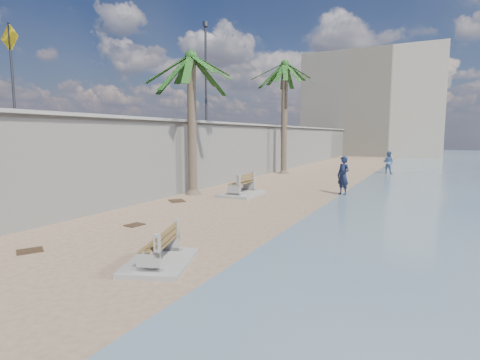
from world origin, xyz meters
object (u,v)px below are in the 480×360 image
(palm_back, at_px, (285,66))
(person_a, at_px, (343,173))
(palm_mid, at_px, (191,58))
(person_b, at_px, (388,161))
(bench_far, at_px, (242,186))
(bench_near, at_px, (160,249))

(palm_back, relative_size, person_a, 4.12)
(palm_mid, distance_m, person_b, 17.44)
(palm_back, bearing_deg, palm_mid, -92.22)
(bench_far, xyz_separation_m, palm_back, (-1.76, 10.34, 7.36))
(bench_near, height_order, person_a, person_a)
(bench_far, bearing_deg, palm_mid, -158.19)
(bench_far, xyz_separation_m, person_b, (5.16, 13.96, 0.49))
(person_a, relative_size, person_b, 1.16)
(person_a, height_order, person_b, person_a)
(bench_far, height_order, palm_mid, palm_mid)
(bench_near, distance_m, person_a, 11.82)
(palm_mid, bearing_deg, person_a, 25.91)
(bench_near, relative_size, person_a, 1.05)
(palm_mid, distance_m, palm_back, 11.31)
(palm_back, bearing_deg, bench_near, -77.18)
(bench_near, height_order, person_b, person_b)
(palm_mid, height_order, palm_back, palm_back)
(bench_near, relative_size, palm_mid, 0.31)
(bench_near, xyz_separation_m, person_b, (2.42, 23.38, 0.57))
(bench_far, relative_size, person_a, 1.12)
(bench_far, distance_m, person_b, 14.89)
(palm_mid, bearing_deg, bench_far, 21.81)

